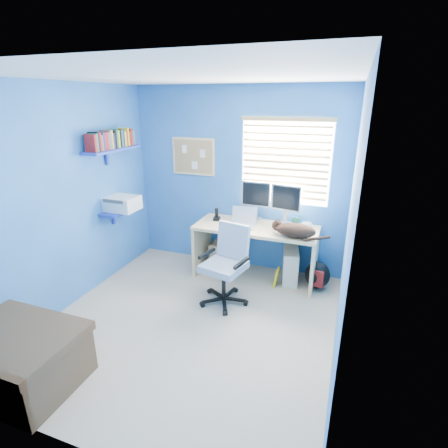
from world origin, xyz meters
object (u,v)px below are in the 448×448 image
(laptop, at_px, (243,218))
(cat, at_px, (296,231))
(office_chair, at_px, (226,274))
(desk, at_px, (255,252))
(tower_pc, at_px, (290,265))

(laptop, distance_m, cat, 0.73)
(cat, relative_size, office_chair, 0.51)
(laptop, xyz_separation_m, cat, (0.72, -0.15, -0.02))
(office_chair, bearing_deg, cat, 34.85)
(desk, relative_size, laptop, 4.86)
(desk, xyz_separation_m, laptop, (-0.17, -0.05, 0.48))
(laptop, distance_m, office_chair, 0.82)
(cat, bearing_deg, desk, 175.48)
(laptop, bearing_deg, office_chair, -95.56)
(desk, xyz_separation_m, office_chair, (-0.17, -0.70, -0.02))
(desk, height_order, tower_pc, desk)
(laptop, relative_size, tower_pc, 0.73)
(tower_pc, bearing_deg, cat, -85.79)
(desk, bearing_deg, laptop, -163.60)
(desk, distance_m, cat, 0.74)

